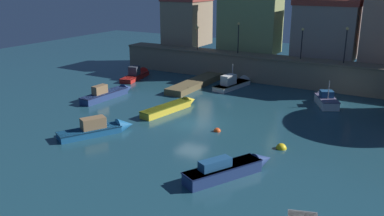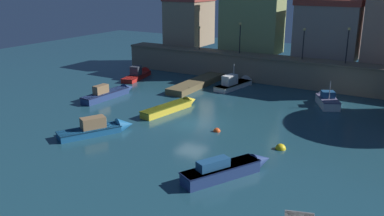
# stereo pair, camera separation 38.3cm
# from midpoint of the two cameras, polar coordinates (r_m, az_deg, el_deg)

# --- Properties ---
(ground_plane) EXTENTS (97.99, 97.99, 0.00)m
(ground_plane) POSITION_cam_midpoint_polar(r_m,az_deg,el_deg) (35.44, -0.38, -2.18)
(ground_plane) COLOR #1E4756
(quay_wall) EXTENTS (38.72, 2.90, 3.12)m
(quay_wall) POSITION_cam_midpoint_polar(r_m,az_deg,el_deg) (50.49, 9.79, 5.38)
(quay_wall) COLOR gray
(quay_wall) RESTS_ON ground
(old_town_backdrop) EXTENTS (32.74, 6.06, 8.37)m
(old_town_backdrop) POSITION_cam_midpoint_polar(r_m,az_deg,el_deg) (52.88, 11.89, 11.36)
(old_town_backdrop) COLOR #997F65
(old_town_backdrop) RESTS_ON ground
(pier_dock) EXTENTS (2.10, 9.91, 0.70)m
(pier_dock) POSITION_cam_midpoint_polar(r_m,az_deg,el_deg) (47.67, 0.25, 3.40)
(pier_dock) COLOR brown
(pier_dock) RESTS_ON ground
(quay_lamp_0) EXTENTS (0.32, 0.32, 2.95)m
(quay_lamp_0) POSITION_cam_midpoint_polar(r_m,az_deg,el_deg) (53.73, 0.55, 10.18)
(quay_lamp_0) COLOR black
(quay_lamp_0) RESTS_ON quay_wall
(quay_lamp_1) EXTENTS (0.32, 0.32, 3.73)m
(quay_lamp_1) POSITION_cam_midpoint_polar(r_m,az_deg,el_deg) (51.15, 6.19, 10.22)
(quay_lamp_1) COLOR black
(quay_lamp_1) RESTS_ON quay_wall
(quay_lamp_2) EXTENTS (0.32, 0.32, 3.51)m
(quay_lamp_2) POSITION_cam_midpoint_polar(r_m,az_deg,el_deg) (48.59, 14.69, 9.24)
(quay_lamp_2) COLOR black
(quay_lamp_2) RESTS_ON quay_wall
(quay_lamp_3) EXTENTS (0.32, 0.32, 3.86)m
(quay_lamp_3) POSITION_cam_midpoint_polar(r_m,az_deg,el_deg) (47.55, 20.23, 8.82)
(quay_lamp_3) COLOR black
(quay_lamp_3) RESTS_ON quay_wall
(moored_boat_0) EXTENTS (2.35, 7.20, 1.13)m
(moored_boat_0) POSITION_cam_midpoint_polar(r_m,az_deg,el_deg) (39.04, -2.93, 0.22)
(moored_boat_0) COLOR gold
(moored_boat_0) RESTS_ON ground
(moored_boat_1) EXTENTS (3.40, 4.68, 2.91)m
(moored_boat_1) POSITION_cam_midpoint_polar(r_m,az_deg,el_deg) (42.82, 17.59, 1.18)
(moored_boat_1) COLOR white
(moored_boat_1) RESTS_ON ground
(moored_boat_2) EXTENTS (4.18, 6.11, 1.84)m
(moored_boat_2) POSITION_cam_midpoint_polar(r_m,az_deg,el_deg) (33.97, -12.71, -2.75)
(moored_boat_2) COLOR #195689
(moored_boat_2) RESTS_ON ground
(moored_boat_4) EXTENTS (1.53, 7.23, 1.81)m
(moored_boat_4) POSITION_cam_midpoint_polar(r_m,az_deg,el_deg) (44.03, -11.54, 2.04)
(moored_boat_4) COLOR navy
(moored_boat_4) RESTS_ON ground
(moored_boat_5) EXTENTS (4.17, 6.47, 1.57)m
(moored_boat_5) POSITION_cam_midpoint_polar(r_m,az_deg,el_deg) (26.36, 5.04, -8.23)
(moored_boat_5) COLOR navy
(moored_boat_5) RESTS_ON ground
(moored_boat_6) EXTENTS (2.66, 6.92, 3.22)m
(moored_boat_6) POSITION_cam_midpoint_polar(r_m,az_deg,el_deg) (47.88, 5.89, 3.49)
(moored_boat_6) COLOR white
(moored_boat_6) RESTS_ON ground
(moored_boat_7) EXTENTS (2.80, 6.90, 2.04)m
(moored_boat_7) POSITION_cam_midpoint_polar(r_m,az_deg,el_deg) (52.59, -7.60, 4.66)
(moored_boat_7) COLOR red
(moored_boat_7) RESTS_ON ground
(mooring_buoy_0) EXTENTS (0.59, 0.59, 0.59)m
(mooring_buoy_0) POSITION_cam_midpoint_polar(r_m,az_deg,el_deg) (33.76, 3.16, -3.22)
(mooring_buoy_0) COLOR #EA4C19
(mooring_buoy_0) RESTS_ON ground
(mooring_buoy_1) EXTENTS (0.78, 0.78, 0.78)m
(mooring_buoy_1) POSITION_cam_midpoint_polar(r_m,az_deg,el_deg) (31.04, 11.82, -5.49)
(mooring_buoy_1) COLOR yellow
(mooring_buoy_1) RESTS_ON ground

